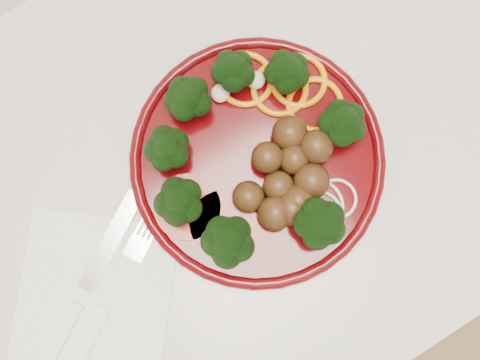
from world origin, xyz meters
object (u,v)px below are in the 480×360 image
fork (97,324)px  napkin (95,292)px  knife (75,309)px  plate (256,157)px

fork → napkin: bearing=33.3°
napkin → knife: size_ratio=0.82×
plate → napkin: 0.24m
plate → knife: size_ratio=1.43×
fork → knife: bearing=83.0°
plate → knife: plate is taller
napkin → knife: (-0.03, -0.00, 0.01)m
knife → napkin: bearing=-22.7°
knife → plate: bearing=-23.6°
napkin → fork: (-0.02, -0.03, 0.01)m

